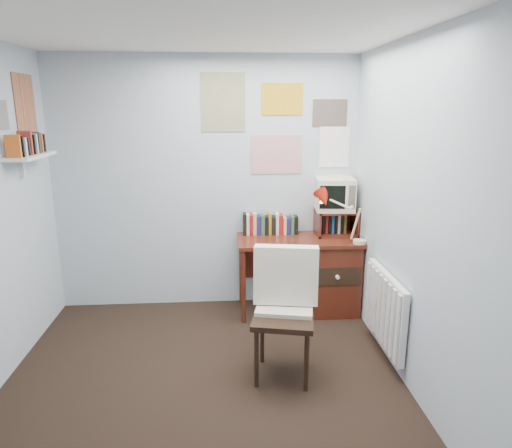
{
  "coord_description": "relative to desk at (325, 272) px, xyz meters",
  "views": [
    {
      "loc": [
        0.17,
        -2.77,
        2.01
      ],
      "look_at": [
        0.44,
        0.93,
        1.05
      ],
      "focal_mm": 32.0,
      "sensor_mm": 36.0,
      "label": 1
    }
  ],
  "objects": [
    {
      "name": "ground",
      "position": [
        -1.17,
        -1.48,
        -0.41
      ],
      "size": [
        3.5,
        3.5,
        0.0
      ],
      "primitive_type": "plane",
      "color": "black",
      "rests_on": "ground"
    },
    {
      "name": "back_wall",
      "position": [
        -1.17,
        0.27,
        0.84
      ],
      "size": [
        3.0,
        0.02,
        2.5
      ],
      "primitive_type": "cube",
      "color": "#B0BCC9",
      "rests_on": "ground"
    },
    {
      "name": "right_wall",
      "position": [
        0.33,
        -1.48,
        0.84
      ],
      "size": [
        0.02,
        3.5,
        2.5
      ],
      "primitive_type": "cube",
      "color": "#B0BCC9",
      "rests_on": "ground"
    },
    {
      "name": "ceiling",
      "position": [
        -1.17,
        -1.48,
        2.09
      ],
      "size": [
        3.0,
        3.5,
        0.02
      ],
      "primitive_type": "cube",
      "color": "white",
      "rests_on": "back_wall"
    },
    {
      "name": "desk",
      "position": [
        0.0,
        0.0,
        0.0
      ],
      "size": [
        1.2,
        0.55,
        0.76
      ],
      "color": "#541F13",
      "rests_on": "ground"
    },
    {
      "name": "desk_chair",
      "position": [
        -0.57,
        -1.15,
        0.07
      ],
      "size": [
        0.58,
        0.56,
        0.96
      ],
      "primitive_type": "cube",
      "rotation": [
        0.0,
        0.0,
        -0.21
      ],
      "color": "black",
      "rests_on": "ground"
    },
    {
      "name": "desk_lamp",
      "position": [
        0.27,
        -0.21,
        0.58
      ],
      "size": [
        0.38,
        0.35,
        0.44
      ],
      "primitive_type": "cube",
      "rotation": [
        0.0,
        0.0,
        -0.3
      ],
      "color": "#AE1A0B",
      "rests_on": "desk"
    },
    {
      "name": "tv_riser",
      "position": [
        0.12,
        0.11,
        0.48
      ],
      "size": [
        0.4,
        0.3,
        0.25
      ],
      "primitive_type": "cube",
      "color": "#541F13",
      "rests_on": "desk"
    },
    {
      "name": "crt_tv",
      "position": [
        0.1,
        0.13,
        0.78
      ],
      "size": [
        0.4,
        0.37,
        0.35
      ],
      "primitive_type": "cube",
      "rotation": [
        0.0,
        0.0,
        -0.09
      ],
      "color": "beige",
      "rests_on": "tv_riser"
    },
    {
      "name": "book_row",
      "position": [
        -0.51,
        0.18,
        0.46
      ],
      "size": [
        0.6,
        0.14,
        0.22
      ],
      "primitive_type": "cube",
      "color": "#541F13",
      "rests_on": "desk"
    },
    {
      "name": "radiator",
      "position": [
        0.29,
        -0.93,
        0.01
      ],
      "size": [
        0.09,
        0.8,
        0.6
      ],
      "primitive_type": "cube",
      "color": "white",
      "rests_on": "right_wall"
    },
    {
      "name": "wall_shelf",
      "position": [
        -2.57,
        -0.38,
        1.21
      ],
      "size": [
        0.2,
        0.62,
        0.24
      ],
      "primitive_type": "cube",
      "color": "white",
      "rests_on": "left_wall"
    },
    {
      "name": "posters_back",
      "position": [
        -0.47,
        0.26,
        1.44
      ],
      "size": [
        1.2,
        0.01,
        0.9
      ],
      "primitive_type": "cube",
      "color": "white",
      "rests_on": "back_wall"
    },
    {
      "name": "posters_left",
      "position": [
        -2.67,
        -0.38,
        1.59
      ],
      "size": [
        0.01,
        0.7,
        0.6
      ],
      "primitive_type": "cube",
      "color": "white",
      "rests_on": "left_wall"
    }
  ]
}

